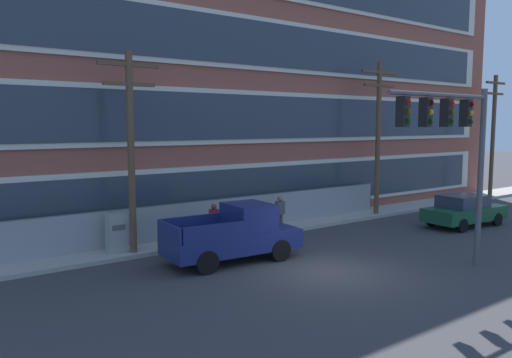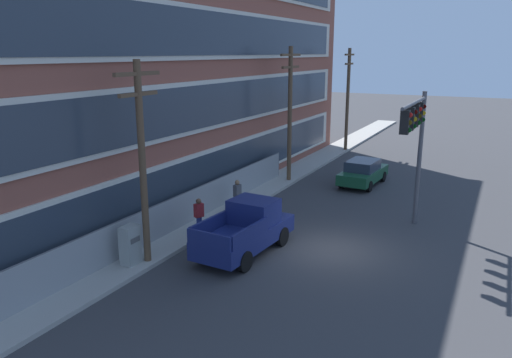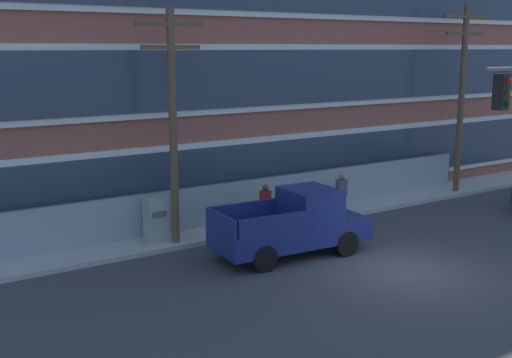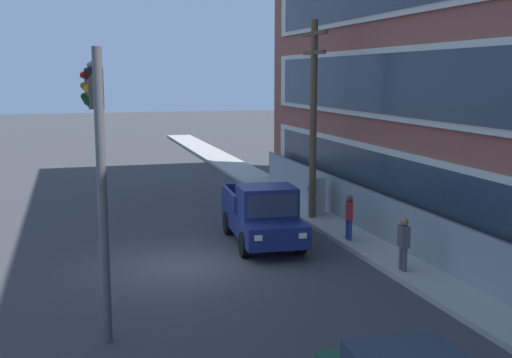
{
  "view_description": "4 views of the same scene",
  "coord_description": "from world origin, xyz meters",
  "px_view_note": "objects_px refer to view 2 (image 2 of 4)",
  "views": [
    {
      "loc": [
        -11.7,
        -11.78,
        4.97
      ],
      "look_at": [
        -0.53,
        3.44,
        2.9
      ],
      "focal_mm": 35.0,
      "sensor_mm": 36.0,
      "label": 1
    },
    {
      "loc": [
        -18.47,
        -5.77,
        7.87
      ],
      "look_at": [
        2.15,
        4.57,
        1.99
      ],
      "focal_mm": 35.0,
      "sensor_mm": 36.0,
      "label": 2
    },
    {
      "loc": [
        -13.47,
        -12.49,
        6.43
      ],
      "look_at": [
        -3.54,
        2.53,
        2.73
      ],
      "focal_mm": 45.0,
      "sensor_mm": 36.0,
      "label": 3
    },
    {
      "loc": [
        18.23,
        -3.0,
        5.64
      ],
      "look_at": [
        -0.22,
        2.34,
        2.5
      ],
      "focal_mm": 45.0,
      "sensor_mm": 36.0,
      "label": 4
    }
  ],
  "objects_px": {
    "pickup_truck_navy": "(246,230)",
    "utility_pole_far_east": "(348,96)",
    "utility_pole_near_corner": "(142,156)",
    "electrical_cabinet": "(130,247)",
    "pedestrian_near_cabinet": "(237,194)",
    "traffic_signal_mast": "(416,132)",
    "pedestrian_by_fence": "(199,214)",
    "sedan_dark_green": "(363,172)",
    "utility_pole_midblock": "(290,108)"
  },
  "relations": [
    {
      "from": "pickup_truck_navy",
      "to": "utility_pole_midblock",
      "type": "bearing_deg",
      "value": 14.47
    },
    {
      "from": "sedan_dark_green",
      "to": "pedestrian_by_fence",
      "type": "xyz_separation_m",
      "value": [
        -11.77,
        4.19,
        0.18
      ]
    },
    {
      "from": "pickup_truck_navy",
      "to": "electrical_cabinet",
      "type": "relative_size",
      "value": 3.13
    },
    {
      "from": "utility_pole_far_east",
      "to": "sedan_dark_green",
      "type": "bearing_deg",
      "value": -157.63
    },
    {
      "from": "sedan_dark_green",
      "to": "electrical_cabinet",
      "type": "distance_m",
      "value": 16.47
    },
    {
      "from": "pedestrian_near_cabinet",
      "to": "traffic_signal_mast",
      "type": "bearing_deg",
      "value": -85.96
    },
    {
      "from": "utility_pole_midblock",
      "to": "pedestrian_near_cabinet",
      "type": "height_order",
      "value": "utility_pole_midblock"
    },
    {
      "from": "pedestrian_near_cabinet",
      "to": "utility_pole_far_east",
      "type": "bearing_deg",
      "value": -0.62
    },
    {
      "from": "utility_pole_midblock",
      "to": "pedestrian_by_fence",
      "type": "relative_size",
      "value": 4.86
    },
    {
      "from": "utility_pole_midblock",
      "to": "electrical_cabinet",
      "type": "xyz_separation_m",
      "value": [
        -14.41,
        0.31,
        -3.79
      ]
    },
    {
      "from": "utility_pole_far_east",
      "to": "electrical_cabinet",
      "type": "relative_size",
      "value": 4.99
    },
    {
      "from": "utility_pole_midblock",
      "to": "utility_pole_near_corner",
      "type": "bearing_deg",
      "value": -179.75
    },
    {
      "from": "utility_pole_midblock",
      "to": "utility_pole_far_east",
      "type": "distance_m",
      "value": 11.23
    },
    {
      "from": "sedan_dark_green",
      "to": "pedestrian_near_cabinet",
      "type": "xyz_separation_m",
      "value": [
        -8.18,
        4.23,
        0.18
      ]
    },
    {
      "from": "pickup_truck_navy",
      "to": "electrical_cabinet",
      "type": "bearing_deg",
      "value": 135.65
    },
    {
      "from": "electrical_cabinet",
      "to": "utility_pole_midblock",
      "type": "bearing_deg",
      "value": -1.23
    },
    {
      "from": "traffic_signal_mast",
      "to": "pickup_truck_navy",
      "type": "relative_size",
      "value": 1.21
    },
    {
      "from": "utility_pole_far_east",
      "to": "electrical_cabinet",
      "type": "xyz_separation_m",
      "value": [
        -25.63,
        0.57,
        -3.69
      ]
    },
    {
      "from": "sedan_dark_green",
      "to": "electrical_cabinet",
      "type": "xyz_separation_m",
      "value": [
        -15.82,
        4.6,
        0.02
      ]
    },
    {
      "from": "pickup_truck_navy",
      "to": "pedestrian_near_cabinet",
      "type": "bearing_deg",
      "value": 32.77
    },
    {
      "from": "sedan_dark_green",
      "to": "pedestrian_near_cabinet",
      "type": "relative_size",
      "value": 2.69
    },
    {
      "from": "pickup_truck_navy",
      "to": "utility_pole_far_east",
      "type": "xyz_separation_m",
      "value": [
        22.37,
        2.62,
        3.54
      ]
    },
    {
      "from": "sedan_dark_green",
      "to": "electrical_cabinet",
      "type": "bearing_deg",
      "value": 163.77
    },
    {
      "from": "utility_pole_midblock",
      "to": "electrical_cabinet",
      "type": "bearing_deg",
      "value": 178.77
    },
    {
      "from": "traffic_signal_mast",
      "to": "utility_pole_midblock",
      "type": "xyz_separation_m",
      "value": [
        6.19,
        8.35,
        0.0
      ]
    },
    {
      "from": "pedestrian_by_fence",
      "to": "pedestrian_near_cabinet",
      "type": "bearing_deg",
      "value": 0.7
    },
    {
      "from": "utility_pole_midblock",
      "to": "pedestrian_by_fence",
      "type": "bearing_deg",
      "value": -179.41
    },
    {
      "from": "traffic_signal_mast",
      "to": "utility_pole_midblock",
      "type": "distance_m",
      "value": 10.4
    },
    {
      "from": "pickup_truck_navy",
      "to": "sedan_dark_green",
      "type": "distance_m",
      "value": 12.64
    },
    {
      "from": "traffic_signal_mast",
      "to": "pedestrian_near_cabinet",
      "type": "xyz_separation_m",
      "value": [
        -0.59,
        8.29,
        -3.64
      ]
    },
    {
      "from": "utility_pole_far_east",
      "to": "utility_pole_near_corner",
      "type": "bearing_deg",
      "value": 179.55
    },
    {
      "from": "pedestrian_by_fence",
      "to": "sedan_dark_green",
      "type": "bearing_deg",
      "value": -19.59
    },
    {
      "from": "utility_pole_far_east",
      "to": "pedestrian_by_fence",
      "type": "height_order",
      "value": "utility_pole_far_east"
    },
    {
      "from": "pedestrian_near_cabinet",
      "to": "pedestrian_by_fence",
      "type": "bearing_deg",
      "value": -179.3
    },
    {
      "from": "pedestrian_near_cabinet",
      "to": "pedestrian_by_fence",
      "type": "xyz_separation_m",
      "value": [
        -3.59,
        -0.04,
        0.0
      ]
    },
    {
      "from": "traffic_signal_mast",
      "to": "pedestrian_by_fence",
      "type": "relative_size",
      "value": 3.66
    },
    {
      "from": "sedan_dark_green",
      "to": "utility_pole_near_corner",
      "type": "relative_size",
      "value": 0.59
    },
    {
      "from": "utility_pole_near_corner",
      "to": "electrical_cabinet",
      "type": "height_order",
      "value": "utility_pole_near_corner"
    },
    {
      "from": "pickup_truck_navy",
      "to": "utility_pole_far_east",
      "type": "bearing_deg",
      "value": 6.68
    },
    {
      "from": "sedan_dark_green",
      "to": "utility_pole_near_corner",
      "type": "height_order",
      "value": "utility_pole_near_corner"
    },
    {
      "from": "traffic_signal_mast",
      "to": "pickup_truck_navy",
      "type": "distance_m",
      "value": 8.24
    },
    {
      "from": "pickup_truck_navy",
      "to": "utility_pole_midblock",
      "type": "relative_size",
      "value": 0.62
    },
    {
      "from": "electrical_cabinet",
      "to": "utility_pole_near_corner",
      "type": "bearing_deg",
      "value": -35.57
    },
    {
      "from": "utility_pole_far_east",
      "to": "electrical_cabinet",
      "type": "height_order",
      "value": "utility_pole_far_east"
    },
    {
      "from": "utility_pole_near_corner",
      "to": "pedestrian_near_cabinet",
      "type": "distance_m",
      "value": 7.83
    },
    {
      "from": "pedestrian_near_cabinet",
      "to": "pedestrian_by_fence",
      "type": "distance_m",
      "value": 3.59
    },
    {
      "from": "pickup_truck_navy",
      "to": "pedestrian_near_cabinet",
      "type": "xyz_separation_m",
      "value": [
        4.37,
        2.81,
        0.01
      ]
    },
    {
      "from": "electrical_cabinet",
      "to": "utility_pole_far_east",
      "type": "bearing_deg",
      "value": -1.26
    },
    {
      "from": "sedan_dark_green",
      "to": "utility_pole_midblock",
      "type": "distance_m",
      "value": 5.91
    },
    {
      "from": "traffic_signal_mast",
      "to": "sedan_dark_green",
      "type": "relative_size",
      "value": 1.36
    }
  ]
}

